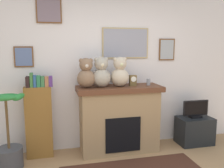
{
  "coord_description": "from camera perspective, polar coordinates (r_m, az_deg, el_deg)",
  "views": [
    {
      "loc": [
        -0.85,
        -2.06,
        1.74
      ],
      "look_at": [
        0.05,
        1.69,
        1.13
      ],
      "focal_mm": 38.85,
      "sensor_mm": 36.0,
      "label": 1
    }
  ],
  "objects": [
    {
      "name": "back_wall",
      "position": [
        4.17,
        -1.62,
        2.95
      ],
      "size": [
        5.2,
        0.15,
        2.6
      ],
      "color": "silver",
      "rests_on": "ground_plane"
    },
    {
      "name": "fireplace",
      "position": [
        4.06,
        1.65,
        -8.08
      ],
      "size": [
        1.38,
        0.57,
        1.09
      ],
      "color": "#987954",
      "rests_on": "ground_plane"
    },
    {
      "name": "bookshelf",
      "position": [
        3.96,
        -16.8,
        -7.75
      ],
      "size": [
        0.43,
        0.16,
        1.34
      ],
      "color": "brown",
      "rests_on": "ground_plane"
    },
    {
      "name": "potted_plant",
      "position": [
        3.83,
        -23.1,
        -13.05
      ],
      "size": [
        0.48,
        0.48,
        1.12
      ],
      "color": "#3F3F44",
      "rests_on": "ground_plane"
    },
    {
      "name": "tv_stand",
      "position": [
        4.66,
        18.83,
        -10.31
      ],
      "size": [
        0.6,
        0.4,
        0.48
      ],
      "primitive_type": "cube",
      "color": "black",
      "rests_on": "ground_plane"
    },
    {
      "name": "television",
      "position": [
        4.55,
        19.08,
        -5.73
      ],
      "size": [
        0.47,
        0.14,
        0.31
      ],
      "color": "black",
      "rests_on": "tv_stand"
    },
    {
      "name": "candle_jar",
      "position": [
        4.06,
        8.57,
        0.5
      ],
      "size": [
        0.06,
        0.06,
        0.11
      ],
      "primitive_type": "cylinder",
      "color": "gray",
      "rests_on": "fireplace"
    },
    {
      "name": "mantel_clock",
      "position": [
        3.96,
        4.92,
        0.83
      ],
      "size": [
        0.11,
        0.08,
        0.18
      ],
      "color": "brown",
      "rests_on": "fireplace"
    },
    {
      "name": "teddy_bear_tan",
      "position": [
        3.78,
        -6.09,
        2.25
      ],
      "size": [
        0.29,
        0.29,
        0.46
      ],
      "color": "#7F6048",
      "rests_on": "fireplace"
    },
    {
      "name": "teddy_bear_grey",
      "position": [
        3.82,
        -2.53,
        2.46
      ],
      "size": [
        0.3,
        0.3,
        0.48
      ],
      "color": "#A19788",
      "rests_on": "fireplace"
    },
    {
      "name": "teddy_bear_cream",
      "position": [
        3.89,
        1.88,
        2.56
      ],
      "size": [
        0.29,
        0.29,
        0.48
      ],
      "color": "#C1AF97",
      "rests_on": "fireplace"
    }
  ]
}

